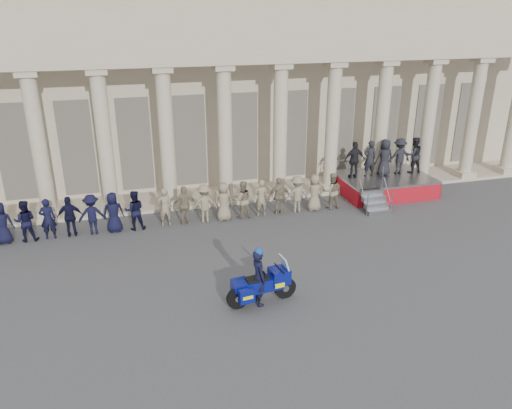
# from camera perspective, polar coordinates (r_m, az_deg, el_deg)

# --- Properties ---
(ground) EXTENTS (90.00, 90.00, 0.00)m
(ground) POSITION_cam_1_polar(r_m,az_deg,el_deg) (16.32, -1.85, -10.03)
(ground) COLOR #3B3B3D
(ground) RESTS_ON ground
(building) EXTENTS (40.00, 12.50, 9.00)m
(building) POSITION_cam_1_polar(r_m,az_deg,el_deg) (28.73, -9.14, 13.28)
(building) COLOR tan
(building) RESTS_ON ground
(officer_rank) EXTENTS (18.65, 0.64, 1.68)m
(officer_rank) POSITION_cam_1_polar(r_m,az_deg,el_deg) (20.96, -13.92, -0.66)
(officer_rank) COLOR black
(officer_rank) RESTS_ON ground
(reviewing_stand) EXTENTS (4.33, 4.13, 2.66)m
(reviewing_stand) POSITION_cam_1_polar(r_m,az_deg,el_deg) (25.13, 14.80, 4.45)
(reviewing_stand) COLOR gray
(reviewing_stand) RESTS_ON ground
(motorcycle) EXTENTS (2.29, 1.00, 1.47)m
(motorcycle) POSITION_cam_1_polar(r_m,az_deg,el_deg) (15.49, 0.75, -9.13)
(motorcycle) COLOR black
(motorcycle) RESTS_ON ground
(rider) EXTENTS (0.52, 0.72, 1.92)m
(rider) POSITION_cam_1_polar(r_m,az_deg,el_deg) (15.29, 0.31, -8.22)
(rider) COLOR black
(rider) RESTS_ON ground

